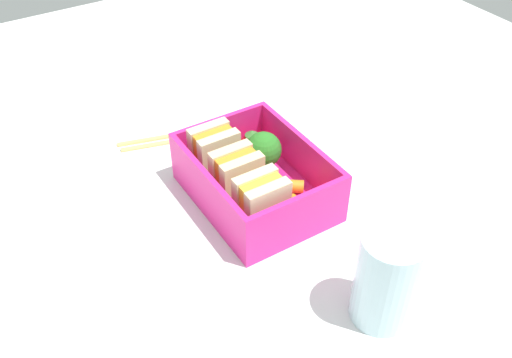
{
  "coord_description": "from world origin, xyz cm",
  "views": [
    {
      "loc": [
        -39.31,
        24.51,
        41.73
      ],
      "look_at": [
        0.0,
        0.0,
        2.7
      ],
      "focal_mm": 40.0,
      "sensor_mm": 36.0,
      "label": 1
    }
  ],
  "objects": [
    {
      "name": "carrot_stick_far_left",
      "position": [
        -5.63,
        -2.1,
        1.79
      ],
      "size": [
        3.96,
        1.3,
        1.18
      ],
      "primitive_type": "cylinder",
      "rotation": [
        1.57,
        0.0,
        1.6
      ],
      "color": "orange",
      "rests_on": "bento_tray"
    },
    {
      "name": "sandwich_center",
      "position": [
        4.77,
        2.34,
        4.08
      ],
      "size": [
        3.55,
        4.69,
        5.76
      ],
      "color": "beige",
      "rests_on": "bento_tray"
    },
    {
      "name": "bento_tray",
      "position": [
        0.0,
        0.0,
        0.6
      ],
      "size": [
        16.11,
        12.21,
        1.2
      ],
      "primitive_type": "cube",
      "color": "#ED2487",
      "rests_on": "ground_plane"
    },
    {
      "name": "carrot_stick_left",
      "position": [
        -1.91,
        -2.71,
        1.91
      ],
      "size": [
        3.3,
        3.72,
        1.42
      ],
      "primitive_type": "cylinder",
      "rotation": [
        1.57,
        0.0,
        2.49
      ],
      "color": "orange",
      "rests_on": "bento_tray"
    },
    {
      "name": "broccoli_floret",
      "position": [
        2.08,
        -2.24,
        4.27
      ],
      "size": [
        3.97,
        3.97,
        5.16
      ],
      "color": "#95D269",
      "rests_on": "bento_tray"
    },
    {
      "name": "strawberry_far_left",
      "position": [
        5.62,
        -2.96,
        2.68
      ],
      "size": [
        2.72,
        2.72,
        3.32
      ],
      "color": "red",
      "rests_on": "bento_tray"
    },
    {
      "name": "ground_plane",
      "position": [
        0.0,
        0.0,
        -1.0
      ],
      "size": [
        120.0,
        120.0,
        2.0
      ],
      "primitive_type": "cube",
      "color": "silver"
    },
    {
      "name": "drinking_glass",
      "position": [
        -18.73,
        -1.21,
        4.67
      ],
      "size": [
        5.42,
        5.42,
        9.34
      ],
      "primitive_type": "cylinder",
      "color": "silver",
      "rests_on": "ground_plane"
    },
    {
      "name": "chopstick_pair",
      "position": [
        13.88,
        0.22,
        0.35
      ],
      "size": [
        7.05,
        19.25,
        0.7
      ],
      "color": "tan",
      "rests_on": "ground_plane"
    },
    {
      "name": "sandwich_left",
      "position": [
        -4.77,
        2.34,
        4.08
      ],
      "size": [
        3.55,
        4.69,
        5.76
      ],
      "color": "beige",
      "rests_on": "bento_tray"
    },
    {
      "name": "sandwich_center_left",
      "position": [
        0.0,
        2.34,
        4.08
      ],
      "size": [
        3.55,
        4.69,
        5.76
      ],
      "color": "beige",
      "rests_on": "bento_tray"
    },
    {
      "name": "bento_rim",
      "position": [
        0.0,
        0.0,
        3.63
      ],
      "size": [
        16.11,
        12.21,
        4.85
      ],
      "color": "#ED2487",
      "rests_on": "bento_tray"
    }
  ]
}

